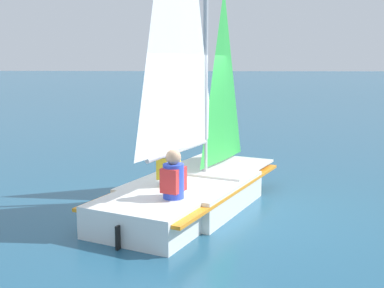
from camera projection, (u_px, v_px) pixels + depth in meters
name	position (u px, v px, depth m)	size (l,w,h in m)	color
ground_plane	(192.00, 206.00, 8.04)	(260.00, 260.00, 0.00)	#235675
sailboat_main	(191.00, 161.00, 7.89)	(4.35, 3.10, 6.16)	white
sailor_helm	(169.00, 174.00, 7.63)	(0.41, 0.39, 1.16)	black
sailor_crew	(174.00, 187.00, 6.86)	(0.41, 0.39, 1.16)	black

